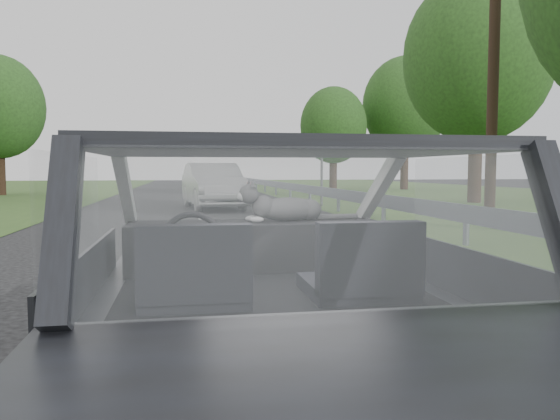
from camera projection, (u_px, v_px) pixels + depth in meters
name	position (u px, v px, depth m)	size (l,w,h in m)	color
ground	(271.00, 420.00, 2.90)	(140.00, 140.00, 0.00)	#404043
subject_car	(271.00, 285.00, 2.85)	(1.80, 4.00, 1.45)	black
dashboard	(255.00, 245.00, 3.45)	(1.58, 0.45, 0.30)	black
driver_seat	(194.00, 268.00, 2.48)	(0.50, 0.72, 0.42)	black
passenger_seat	(362.00, 263.00, 2.62)	(0.50, 0.72, 0.42)	black
steering_wheel	(192.00, 242.00, 3.09)	(0.36, 0.36, 0.04)	black
cat	(288.00, 208.00, 3.49)	(0.59, 0.18, 0.26)	slate
guardrail	(379.00, 200.00, 13.43)	(0.05, 90.00, 0.32)	gray
other_car	(213.00, 186.00, 18.91)	(1.89, 4.78, 1.57)	silver
highway_sign	(322.00, 175.00, 19.99)	(0.09, 0.92, 2.31)	#124A1B
utility_pole	(494.00, 56.00, 13.64)	(0.27, 0.27, 8.36)	#332016
tree_1	(477.00, 92.00, 21.92)	(5.91, 5.91, 8.96)	#213C19
tree_2	(333.00, 140.00, 34.91)	(4.26, 4.26, 6.45)	#213C19
tree_3	(405.00, 125.00, 36.95)	(5.76, 5.76, 8.73)	#213C19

